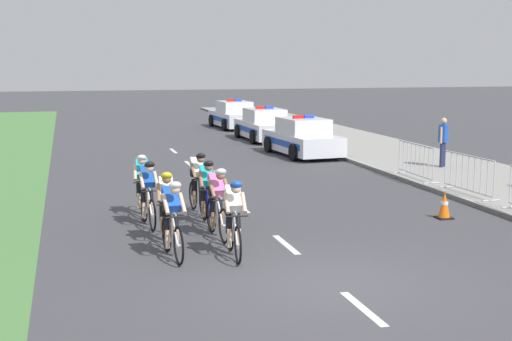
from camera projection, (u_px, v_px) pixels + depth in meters
name	position (u px, v px, depth m)	size (l,w,h in m)	color
ground_plane	(333.00, 283.00, 12.32)	(160.00, 160.00, 0.00)	#424247
sidewalk_slab	(404.00, 157.00, 27.74)	(4.79, 60.00, 0.12)	gray
kerb_edge	(347.00, 159.00, 27.16)	(0.16, 60.00, 0.13)	#9E9E99
lane_markings_centre	(224.00, 193.00, 20.64)	(0.14, 21.60, 0.01)	white
cyclist_lead	(172.00, 218.00, 13.74)	(0.44, 1.72, 1.56)	black
cyclist_second	(234.00, 217.00, 13.82)	(0.44, 1.72, 1.56)	black
cyclist_third	(167.00, 206.00, 14.88)	(0.45, 1.72, 1.56)	black
cyclist_fourth	(218.00, 201.00, 15.35)	(0.44, 1.72, 1.56)	black
cyclist_fifth	(148.00, 192.00, 16.38)	(0.44, 1.72, 1.56)	black
cyclist_sixth	(207.00, 191.00, 16.53)	(0.43, 1.72, 1.56)	black
cyclist_seventh	(142.00, 184.00, 17.51)	(0.45, 1.72, 1.56)	black
cyclist_eighth	(198.00, 182.00, 17.83)	(0.44, 1.72, 1.56)	black
police_car_nearest	(302.00, 138.00, 28.63)	(2.27, 4.53, 1.59)	silver
police_car_second	(264.00, 126.00, 34.10)	(2.08, 4.44, 1.59)	white
police_car_third	(234.00, 116.00, 40.16)	(2.21, 4.50, 1.59)	silver
crowd_barrier_middle	(468.00, 175.00, 19.74)	(0.60, 2.32, 1.07)	#B7BABF
crowd_barrier_rear	(416.00, 161.00, 22.44)	(0.53, 2.32, 1.07)	#B7BABF
traffic_cone_near	(444.00, 206.00, 17.29)	(0.36, 0.36, 0.64)	black
spectator_middle	(443.00, 139.00, 24.73)	(0.44, 0.41, 1.68)	#23284C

